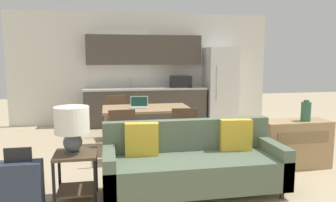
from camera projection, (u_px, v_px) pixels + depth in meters
ground_plane at (190, 199)px, 3.81m from camera, size 20.00×20.00×0.00m
wall_back at (143, 68)px, 8.14m from camera, size 6.40×0.07×2.70m
kitchen_counter at (146, 90)px, 7.92m from camera, size 2.92×0.65×2.15m
refrigerator at (220, 85)px, 8.16m from camera, size 0.73×0.72×1.86m
dining_table at (146, 111)px, 5.88m from camera, size 1.55×0.92×0.74m
couch at (193, 164)px, 3.99m from camera, size 2.14×0.80×0.85m
side_table at (76, 168)px, 3.74m from camera, size 0.47×0.47×0.56m
table_lamp at (72, 124)px, 3.66m from camera, size 0.39×0.39×0.53m
credenza at (295, 144)px, 4.88m from camera, size 1.01×0.42×0.71m
vase at (306, 111)px, 4.79m from camera, size 0.14×0.14×0.31m
dining_chair_near_right at (183, 130)px, 5.18m from camera, size 0.46×0.46×0.86m
dining_chair_near_left at (121, 133)px, 5.04m from camera, size 0.45×0.45×0.86m
dining_chair_far_left at (117, 114)px, 6.60m from camera, size 0.47×0.47×0.86m
laptop at (139, 105)px, 5.87m from camera, size 0.35×0.29×0.20m
suitcase at (20, 185)px, 3.51m from camera, size 0.46×0.22×0.69m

